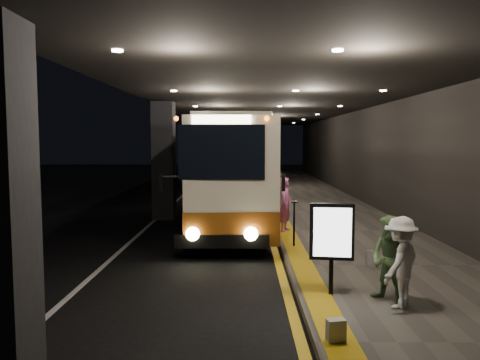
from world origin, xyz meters
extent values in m
plane|color=black|center=(0.00, 0.00, 0.00)|extent=(90.00, 90.00, 0.00)
cube|color=silver|center=(-1.80, 5.00, 0.01)|extent=(0.12, 50.00, 0.01)
cube|color=gold|center=(2.35, 5.00, 0.01)|extent=(0.18, 50.00, 0.01)
cube|color=#514C44|center=(4.75, 5.00, 0.07)|extent=(4.50, 50.00, 0.15)
cube|color=gold|center=(2.85, 5.00, 0.16)|extent=(0.50, 50.00, 0.01)
cube|color=black|center=(7.00, 5.00, 3.00)|extent=(0.10, 50.00, 6.00)
cube|color=black|center=(-1.50, 4.00, 2.20)|extent=(0.80, 0.80, 4.40)
cube|color=black|center=(-1.50, 16.00, 2.20)|extent=(0.80, 0.80, 4.40)
cube|color=black|center=(2.50, 5.00, 4.60)|extent=(9.00, 50.00, 0.40)
cube|color=beige|center=(0.98, 3.26, 1.97)|extent=(2.82, 11.37, 3.20)
cube|color=brown|center=(0.98, 3.26, 0.80)|extent=(2.84, 11.39, 0.85)
cube|color=black|center=(0.98, -2.41, 2.68)|extent=(2.07, 0.15, 1.32)
cube|color=black|center=(0.98, -2.33, 0.52)|extent=(2.31, 0.35, 0.33)
cylinder|color=black|center=(-0.07, -0.31, 0.47)|extent=(0.26, 0.94, 0.94)
cylinder|color=black|center=(2.04, -0.31, 0.47)|extent=(0.26, 0.94, 0.94)
cylinder|color=black|center=(-0.07, 7.02, 0.47)|extent=(0.26, 0.94, 0.94)
cylinder|color=black|center=(2.04, 7.02, 0.47)|extent=(0.26, 0.94, 0.94)
sphere|color=#FFEAA5|center=(0.28, -2.42, 0.70)|extent=(0.34, 0.34, 0.34)
sphere|color=#FFEAA5|center=(1.69, -2.42, 0.70)|extent=(0.34, 0.34, 0.34)
cube|color=#FFF2BF|center=(0.98, -2.42, 3.46)|extent=(1.41, 0.11, 0.21)
cube|color=beige|center=(1.03, 19.49, 2.18)|extent=(3.43, 12.61, 3.53)
cube|color=brown|center=(1.03, 19.49, 0.88)|extent=(3.45, 12.63, 0.93)
cube|color=black|center=(1.03, 13.23, 2.96)|extent=(2.28, 0.21, 1.45)
cube|color=black|center=(1.03, 13.31, 0.57)|extent=(2.55, 0.42, 0.36)
cylinder|color=black|center=(-0.14, 15.55, 0.52)|extent=(0.29, 1.04, 1.04)
cylinder|color=black|center=(2.21, 15.55, 0.52)|extent=(0.29, 1.04, 1.04)
cylinder|color=black|center=(-0.14, 23.65, 0.52)|extent=(0.29, 1.04, 1.04)
cylinder|color=black|center=(2.21, 23.65, 0.52)|extent=(0.29, 1.04, 1.04)
imported|color=#BB578C|center=(2.80, 0.77, 0.99)|extent=(0.59, 0.71, 1.68)
imported|color=#456337|center=(4.04, -5.63, 0.91)|extent=(0.81, 0.86, 1.52)
imported|color=silver|center=(4.14, -5.85, 0.92)|extent=(1.01, 1.05, 1.54)
cube|color=black|center=(4.41, -3.26, 0.32)|extent=(0.31, 0.21, 0.34)
cube|color=beige|center=(2.80, -7.23, 0.31)|extent=(0.28, 0.20, 0.32)
cylinder|color=black|center=(3.10, -5.23, 0.48)|extent=(0.08, 0.08, 0.65)
cube|color=black|center=(3.10, -5.23, 1.31)|extent=(0.80, 0.20, 1.02)
cube|color=white|center=(3.10, -5.29, 1.31)|extent=(0.67, 0.10, 0.89)
cylinder|color=black|center=(2.85, -1.29, 0.75)|extent=(0.05, 0.05, 1.19)
camera|label=1|loc=(1.51, -13.56, 2.95)|focal=35.00mm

